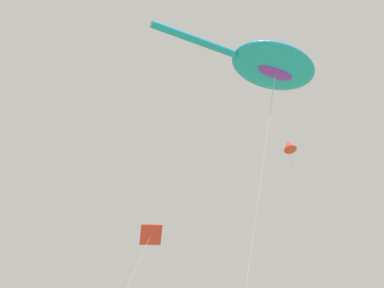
{
  "coord_description": "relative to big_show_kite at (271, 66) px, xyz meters",
  "views": [
    {
      "loc": [
        -6.86,
        2.95,
        1.49
      ],
      "look_at": [
        -1.19,
        11.01,
        8.63
      ],
      "focal_mm": 34.83,
      "sensor_mm": 36.0,
      "label": 1
    }
  ],
  "objects": [
    {
      "name": "big_show_kite",
      "position": [
        0.0,
        0.0,
        0.0
      ],
      "size": [
        7.5,
        3.71,
        13.76
      ],
      "rotation": [
        0.0,
        0.0,
        -0.19
      ],
      "color": "#1E8CBF",
      "rests_on": "ground"
    },
    {
      "name": "small_kite_delta_white",
      "position": [
        8.72,
        6.45,
        3.23
      ],
      "size": [
        2.24,
        2.71,
        17.07
      ],
      "rotation": [
        0.0,
        0.0,
        3.09
      ],
      "color": "red",
      "rests_on": "ground"
    },
    {
      "name": "small_kite_streamer_purple",
      "position": [
        -1.74,
        6.5,
        -5.89
      ],
      "size": [
        3.47,
        0.94,
        8.03
      ],
      "rotation": [
        0.0,
        0.0,
        1.11
      ],
      "color": "red",
      "rests_on": "ground"
    }
  ]
}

